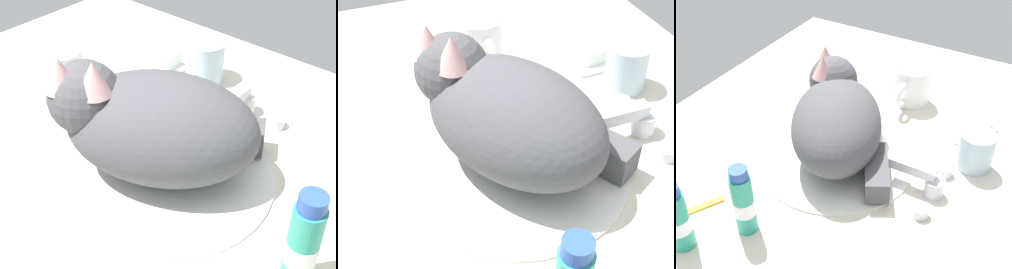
% 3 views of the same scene
% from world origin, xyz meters
% --- Properties ---
extents(ground_plane, '(1.10, 0.83, 0.03)m').
position_xyz_m(ground_plane, '(0.00, 0.00, -0.01)').
color(ground_plane, beige).
extents(sink_basin, '(0.31, 0.31, 0.01)m').
position_xyz_m(sink_basin, '(0.00, 0.00, 0.00)').
color(sink_basin, silver).
rests_on(sink_basin, ground_plane).
extents(faucet, '(0.15, 0.11, 0.05)m').
position_xyz_m(faucet, '(0.00, 0.18, 0.02)').
color(faucet, silver).
rests_on(faucet, ground_plane).
extents(cat, '(0.30, 0.28, 0.17)m').
position_xyz_m(cat, '(-0.01, -0.01, 0.08)').
color(cat, '#4C4C51').
rests_on(cat, sink_basin).
extents(coffee_mug, '(0.12, 0.08, 0.09)m').
position_xyz_m(coffee_mug, '(-0.26, 0.04, 0.04)').
color(coffee_mug, white).
rests_on(coffee_mug, ground_plane).
extents(rinse_cup, '(0.07, 0.07, 0.08)m').
position_xyz_m(rinse_cup, '(-0.11, 0.24, 0.04)').
color(rinse_cup, silver).
rests_on(rinse_cup, ground_plane).
extents(soap_dish, '(0.09, 0.06, 0.01)m').
position_xyz_m(soap_dish, '(-0.20, 0.21, 0.01)').
color(soap_dish, white).
rests_on(soap_dish, ground_plane).
extents(soap_bar, '(0.08, 0.05, 0.02)m').
position_xyz_m(soap_bar, '(-0.20, 0.21, 0.02)').
color(soap_bar, silver).
rests_on(soap_bar, soap_dish).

